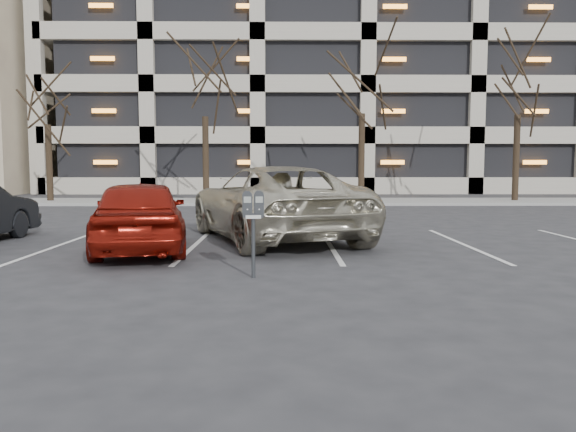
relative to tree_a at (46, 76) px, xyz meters
The scene contains 11 objects.
ground 19.69m from the tree_a, 57.99° to the right, with size 140.00×140.00×0.00m, color #28282B.
sidewalk 11.44m from the tree_a, ahead, with size 80.00×4.00×0.12m, color gray.
stall_lines 17.12m from the tree_a, 57.88° to the right, with size 16.90×5.20×0.00m.
parking_garage 28.56m from the tree_a, 39.04° to the left, with size 52.00×20.00×19.00m.
tree_a is the anchor object (origin of this frame).
tree_b 7.02m from the tree_a, ahead, with size 3.77×3.77×8.57m.
tree_c 14.02m from the tree_a, ahead, with size 3.91×3.91×8.88m.
tree_d 21.01m from the tree_a, ahead, with size 3.87×3.87×8.79m.
parking_meter 20.43m from the tree_a, 59.88° to the right, with size 0.33×0.16×1.25m.
suv_silver 17.06m from the tree_a, 51.42° to the right, with size 4.53×6.45×1.64m.
car_red 17.25m from the tree_a, 62.23° to the right, with size 1.66×4.13×1.41m, color maroon.
Camera 1 is at (0.39, -9.31, 1.62)m, focal length 35.00 mm.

